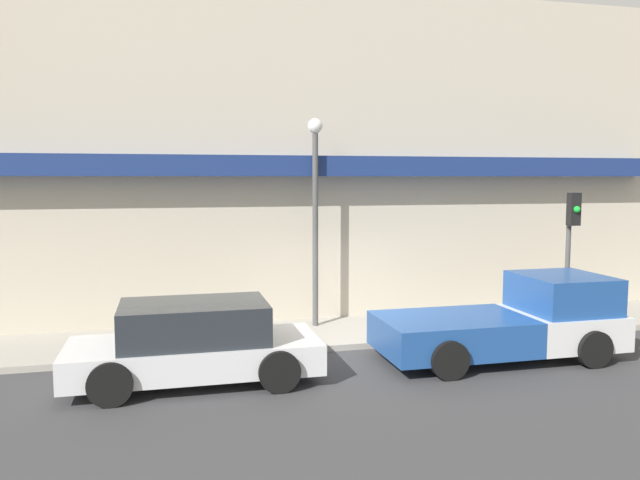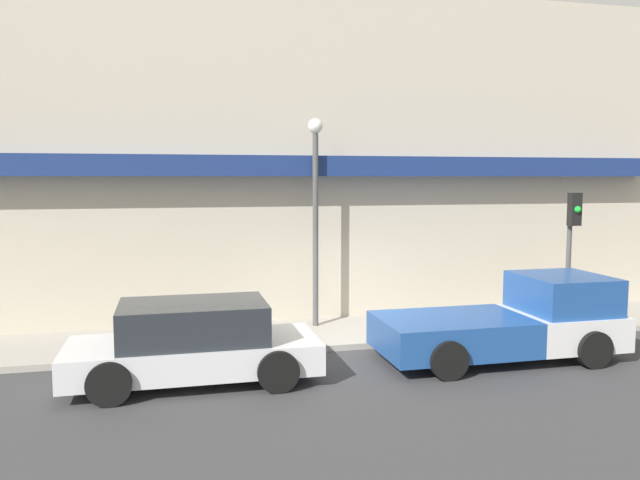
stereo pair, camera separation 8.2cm
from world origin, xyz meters
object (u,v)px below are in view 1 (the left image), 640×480
at_px(parked_car, 194,343).
at_px(fire_hydrant, 202,329).
at_px(street_lamp, 315,196).
at_px(traffic_light, 571,234).
at_px(pickup_truck, 513,322).

distance_m(parked_car, fire_hydrant, 2.28).
distance_m(parked_car, street_lamp, 5.14).
bearing_deg(traffic_light, parked_car, -168.52).
bearing_deg(pickup_truck, parked_car, 178.85).
distance_m(pickup_truck, fire_hydrant, 6.69).
distance_m(pickup_truck, street_lamp, 5.39).
height_order(fire_hydrant, traffic_light, traffic_light).
height_order(parked_car, traffic_light, traffic_light).
height_order(parked_car, street_lamp, street_lamp).
bearing_deg(parked_car, traffic_light, 12.90).
height_order(parked_car, fire_hydrant, parked_car).
bearing_deg(fire_hydrant, street_lamp, 19.16).
relative_size(fire_hydrant, street_lamp, 0.12).
bearing_deg(traffic_light, fire_hydrant, 177.61).
bearing_deg(pickup_truck, street_lamp, 136.19).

